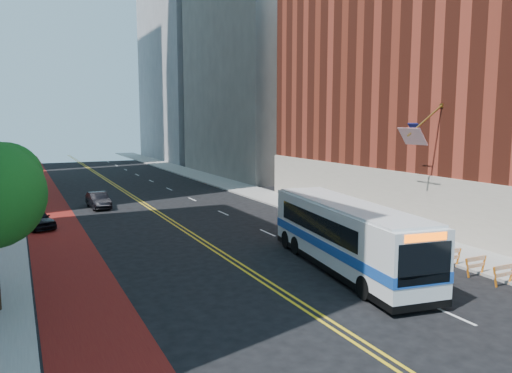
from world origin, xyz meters
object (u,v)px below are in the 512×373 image
Objects in this scene: car_c at (29,190)px; car_b at (98,200)px; transit_bus at (345,235)px; car_a at (36,219)px.

car_b is at bearing -59.76° from car_c.
transit_bus reaches higher than car_c.
car_c is at bearing 120.86° from transit_bus.
transit_bus reaches higher than car_b.
transit_bus is 3.16× the size of car_a.
transit_bus is 2.39× the size of car_c.
car_b is 0.78× the size of car_c.
car_c is (-13.85, 32.62, -1.03)m from transit_bus.
car_a is 8.39m from car_b.
car_b is 10.04m from car_c.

